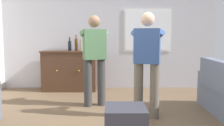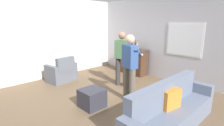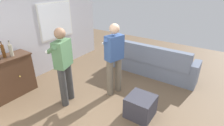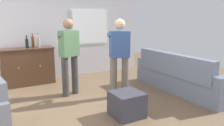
{
  "view_description": "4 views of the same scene",
  "coord_description": "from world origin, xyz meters",
  "px_view_note": "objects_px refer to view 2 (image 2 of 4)",
  "views": [
    {
      "loc": [
        0.08,
        -3.55,
        1.34
      ],
      "look_at": [
        0.1,
        0.4,
        0.88
      ],
      "focal_mm": 40.0,
      "sensor_mm": 36.0,
      "label": 1
    },
    {
      "loc": [
        3.32,
        -2.82,
        1.98
      ],
      "look_at": [
        0.16,
        0.22,
        0.93
      ],
      "focal_mm": 28.0,
      "sensor_mm": 36.0,
      "label": 2
    },
    {
      "loc": [
        -2.35,
        -1.61,
        2.47
      ],
      "look_at": [
        0.24,
        0.16,
        0.99
      ],
      "focal_mm": 28.0,
      "sensor_mm": 36.0,
      "label": 3
    },
    {
      "loc": [
        -1.73,
        -3.51,
        1.7
      ],
      "look_at": [
        0.35,
        0.19,
        0.82
      ],
      "focal_mm": 35.0,
      "sensor_mm": 36.0,
      "label": 4
    }
  ],
  "objects_px": {
    "ottoman": "(92,98)",
    "bottle_liquor_amber": "(135,46)",
    "bottle_spirits_clear": "(132,46)",
    "person_standing_right": "(130,65)",
    "armchair": "(62,73)",
    "person_standing_left": "(122,56)",
    "bottle_wine_green": "(137,46)",
    "sideboard_cabinet": "(131,61)",
    "couch": "(172,113)"
  },
  "relations": [
    {
      "from": "ottoman",
      "to": "bottle_liquor_amber",
      "type": "bearing_deg",
      "value": 109.58
    },
    {
      "from": "bottle_spirits_clear",
      "to": "person_standing_right",
      "type": "relative_size",
      "value": 0.19
    },
    {
      "from": "armchair",
      "to": "ottoman",
      "type": "relative_size",
      "value": 1.86
    },
    {
      "from": "bottle_liquor_amber",
      "to": "person_standing_left",
      "type": "distance_m",
      "value": 1.4
    },
    {
      "from": "bottle_spirits_clear",
      "to": "bottle_liquor_amber",
      "type": "bearing_deg",
      "value": 13.11
    },
    {
      "from": "bottle_spirits_clear",
      "to": "ottoman",
      "type": "height_order",
      "value": "bottle_spirits_clear"
    },
    {
      "from": "bottle_liquor_amber",
      "to": "person_standing_left",
      "type": "height_order",
      "value": "person_standing_left"
    },
    {
      "from": "ottoman",
      "to": "person_standing_right",
      "type": "bearing_deg",
      "value": 66.65
    },
    {
      "from": "bottle_wine_green",
      "to": "person_standing_right",
      "type": "relative_size",
      "value": 0.21
    },
    {
      "from": "sideboard_cabinet",
      "to": "ottoman",
      "type": "relative_size",
      "value": 2.52
    },
    {
      "from": "armchair",
      "to": "ottoman",
      "type": "bearing_deg",
      "value": -10.33
    },
    {
      "from": "bottle_spirits_clear",
      "to": "sideboard_cabinet",
      "type": "bearing_deg",
      "value": 149.8
    },
    {
      "from": "sideboard_cabinet",
      "to": "bottle_wine_green",
      "type": "relative_size",
      "value": 3.65
    },
    {
      "from": "couch",
      "to": "bottle_wine_green",
      "type": "distance_m",
      "value": 3.53
    },
    {
      "from": "couch",
      "to": "person_standing_left",
      "type": "relative_size",
      "value": 1.48
    },
    {
      "from": "person_standing_left",
      "to": "bottle_liquor_amber",
      "type": "bearing_deg",
      "value": 111.8
    },
    {
      "from": "bottle_spirits_clear",
      "to": "ottoman",
      "type": "relative_size",
      "value": 0.62
    },
    {
      "from": "sideboard_cabinet",
      "to": "person_standing_right",
      "type": "xyz_separation_m",
      "value": [
        1.56,
        -1.93,
        0.46
      ]
    },
    {
      "from": "sideboard_cabinet",
      "to": "ottoman",
      "type": "bearing_deg",
      "value": -67.36
    },
    {
      "from": "person_standing_left",
      "to": "person_standing_right",
      "type": "distance_m",
      "value": 1.1
    },
    {
      "from": "bottle_liquor_amber",
      "to": "ottoman",
      "type": "relative_size",
      "value": 0.71
    },
    {
      "from": "bottle_wine_green",
      "to": "couch",
      "type": "bearing_deg",
      "value": -40.81
    },
    {
      "from": "person_standing_right",
      "to": "sideboard_cabinet",
      "type": "bearing_deg",
      "value": 129.05
    },
    {
      "from": "ottoman",
      "to": "armchair",
      "type": "bearing_deg",
      "value": 169.67
    },
    {
      "from": "couch",
      "to": "armchair",
      "type": "bearing_deg",
      "value": -178.16
    },
    {
      "from": "person_standing_left",
      "to": "bottle_wine_green",
      "type": "bearing_deg",
      "value": 107.64
    },
    {
      "from": "couch",
      "to": "ottoman",
      "type": "relative_size",
      "value": 4.84
    },
    {
      "from": "bottle_wine_green",
      "to": "bottle_spirits_clear",
      "type": "height_order",
      "value": "bottle_wine_green"
    },
    {
      "from": "couch",
      "to": "sideboard_cabinet",
      "type": "height_order",
      "value": "sideboard_cabinet"
    },
    {
      "from": "armchair",
      "to": "bottle_wine_green",
      "type": "distance_m",
      "value": 2.82
    },
    {
      "from": "armchair",
      "to": "bottle_wine_green",
      "type": "bearing_deg",
      "value": 61.7
    },
    {
      "from": "sideboard_cabinet",
      "to": "bottle_liquor_amber",
      "type": "relative_size",
      "value": 3.57
    },
    {
      "from": "couch",
      "to": "bottle_liquor_amber",
      "type": "xyz_separation_m",
      "value": [
        -2.74,
        2.33,
        0.76
      ]
    },
    {
      "from": "bottle_wine_green",
      "to": "bottle_spirits_clear",
      "type": "bearing_deg",
      "value": 172.49
    },
    {
      "from": "bottle_liquor_amber",
      "to": "sideboard_cabinet",
      "type": "bearing_deg",
      "value": -170.84
    },
    {
      "from": "person_standing_left",
      "to": "bottle_spirits_clear",
      "type": "bearing_deg",
      "value": 117.91
    },
    {
      "from": "bottle_spirits_clear",
      "to": "person_standing_left",
      "type": "xyz_separation_m",
      "value": [
        0.67,
        -1.26,
        -0.14
      ]
    },
    {
      "from": "armchair",
      "to": "sideboard_cabinet",
      "type": "xyz_separation_m",
      "value": [
        0.99,
        2.42,
        0.19
      ]
    },
    {
      "from": "sideboard_cabinet",
      "to": "person_standing_left",
      "type": "bearing_deg",
      "value": -61.74
    },
    {
      "from": "armchair",
      "to": "sideboard_cabinet",
      "type": "distance_m",
      "value": 2.63
    },
    {
      "from": "couch",
      "to": "bottle_spirits_clear",
      "type": "distance_m",
      "value": 3.76
    },
    {
      "from": "couch",
      "to": "sideboard_cabinet",
      "type": "relative_size",
      "value": 1.92
    },
    {
      "from": "couch",
      "to": "bottle_wine_green",
      "type": "height_order",
      "value": "bottle_wine_green"
    },
    {
      "from": "sideboard_cabinet",
      "to": "bottle_liquor_amber",
      "type": "height_order",
      "value": "bottle_liquor_amber"
    },
    {
      "from": "person_standing_left",
      "to": "person_standing_right",
      "type": "bearing_deg",
      "value": -36.83
    },
    {
      "from": "bottle_wine_green",
      "to": "person_standing_left",
      "type": "relative_size",
      "value": 0.21
    },
    {
      "from": "bottle_spirits_clear",
      "to": "person_standing_right",
      "type": "xyz_separation_m",
      "value": [
        1.55,
        -1.92,
        -0.14
      ]
    },
    {
      "from": "ottoman",
      "to": "person_standing_left",
      "type": "xyz_separation_m",
      "value": [
        -0.5,
        1.55,
        0.72
      ]
    },
    {
      "from": "bottle_wine_green",
      "to": "person_standing_left",
      "type": "distance_m",
      "value": 1.29
    },
    {
      "from": "couch",
      "to": "bottle_liquor_amber",
      "type": "height_order",
      "value": "bottle_liquor_amber"
    }
  ]
}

